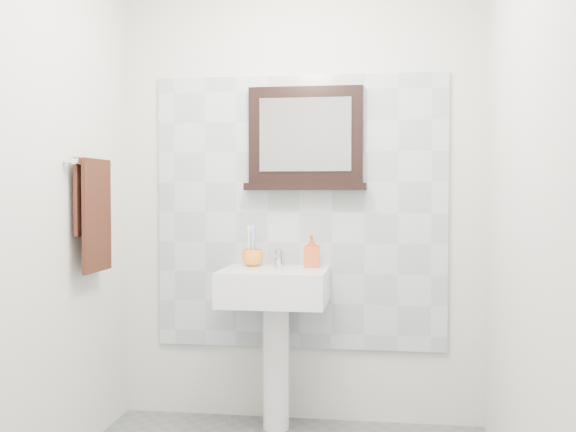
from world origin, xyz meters
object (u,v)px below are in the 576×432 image
object	(u,v)px
pedestal_sink	(275,304)
hand_towel	(94,206)
toothbrush_cup	(252,258)
soap_dispenser	(312,251)
framed_mirror	(306,141)

from	to	relation	value
pedestal_sink	hand_towel	size ratio (longest dim) A/B	1.75
toothbrush_cup	soap_dispenser	size ratio (longest dim) A/B	0.66
toothbrush_cup	soap_dispenser	xyz separation A→B (m)	(0.33, -0.01, 0.04)
toothbrush_cup	hand_towel	bearing A→B (deg)	-145.86
pedestal_sink	soap_dispenser	world-z (taller)	soap_dispenser
framed_mirror	hand_towel	distance (m)	1.17
pedestal_sink	hand_towel	bearing A→B (deg)	-157.30
soap_dispenser	pedestal_sink	bearing A→B (deg)	-151.36
pedestal_sink	hand_towel	distance (m)	1.04
hand_towel	pedestal_sink	bearing A→B (deg)	22.70
pedestal_sink	framed_mirror	xyz separation A→B (m)	(0.14, 0.19, 0.86)
soap_dispenser	framed_mirror	bearing A→B (deg)	116.51
toothbrush_cup	framed_mirror	xyz separation A→B (m)	(0.28, 0.07, 0.63)
framed_mirror	soap_dispenser	bearing A→B (deg)	-60.87
hand_towel	soap_dispenser	bearing A→B (deg)	24.33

